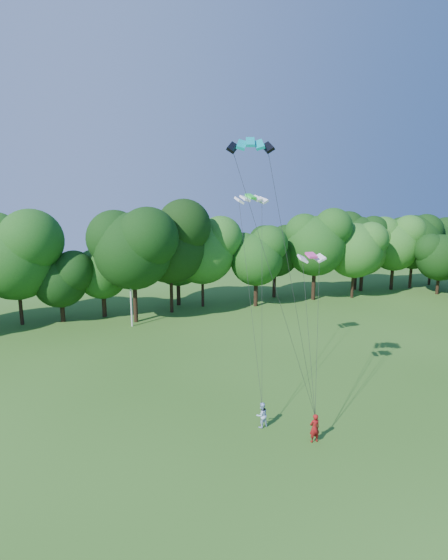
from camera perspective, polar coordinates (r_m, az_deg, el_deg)
name	(u,v)px	position (r m, az deg, el deg)	size (l,w,h in m)	color
ground	(332,487)	(25.75, 13.89, -24.81)	(160.00, 160.00, 0.00)	#285316
utility_pole	(131,291)	(50.05, -12.09, -1.47)	(1.56, 0.43, 7.91)	beige
kite_flyer_left	(315,428)	(28.68, 11.74, -18.41)	(0.67, 0.44, 1.84)	maroon
kite_flyer_right	(262,415)	(29.78, 4.95, -17.15)	(0.82, 0.64, 1.69)	#B1C9F6
kite_teal	(250,142)	(25.16, 3.46, 17.54)	(2.64, 1.96, 0.64)	#05A2A7
kite_green	(251,196)	(34.80, 3.51, 10.84)	(2.54, 1.19, 0.45)	#21DF31
kite_pink	(311,255)	(30.09, 11.32, 3.20)	(1.95, 1.21, 0.34)	#EC419B
tree_back_center	(170,242)	(54.29, -7.04, 4.96)	(9.88, 9.88, 14.37)	#342414
tree_back_east	(363,246)	(69.62, 17.76, 4.22)	(7.60, 7.60, 11.06)	black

